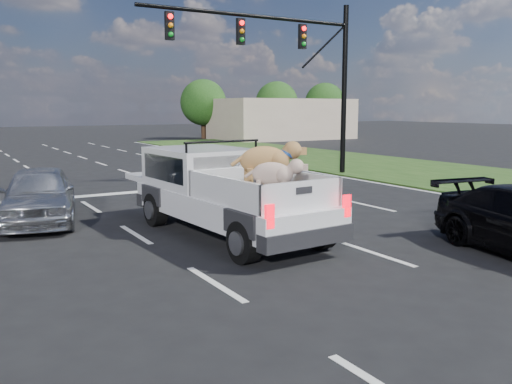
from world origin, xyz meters
TOP-DOWN VIEW (x-y plane):
  - ground at (0.00, 0.00)m, footprint 160.00×160.00m
  - road_markings at (0.00, 6.56)m, footprint 17.75×60.00m
  - grass_shoulder_right at (13.00, 6.00)m, footprint 8.00×60.00m
  - traffic_signal at (7.20, 10.50)m, footprint 9.11×0.31m
  - building_right at (22.00, 34.00)m, footprint 12.00×7.00m
  - tree_far_d at (16.00, 38.00)m, footprint 4.20×4.20m
  - tree_far_e at (24.00, 38.00)m, footprint 4.20×4.20m
  - tree_far_f at (30.00, 38.00)m, footprint 4.20×4.20m
  - pickup_truck at (0.01, 3.01)m, footprint 2.42×5.73m
  - silver_sedan at (-3.36, 6.49)m, footprint 2.52×4.38m

SIDE VIEW (x-z plane):
  - ground at x=0.00m, z-range 0.00..0.00m
  - road_markings at x=0.00m, z-range 0.00..0.01m
  - grass_shoulder_right at x=13.00m, z-range 0.00..0.06m
  - silver_sedan at x=-3.36m, z-range 0.00..1.40m
  - pickup_truck at x=0.01m, z-range -0.05..2.05m
  - building_right at x=22.00m, z-range 0.00..3.60m
  - tree_far_d at x=16.00m, z-range 0.59..5.99m
  - tree_far_e at x=24.00m, z-range 0.59..5.99m
  - tree_far_f at x=30.00m, z-range 0.59..5.99m
  - traffic_signal at x=7.20m, z-range 1.23..8.23m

